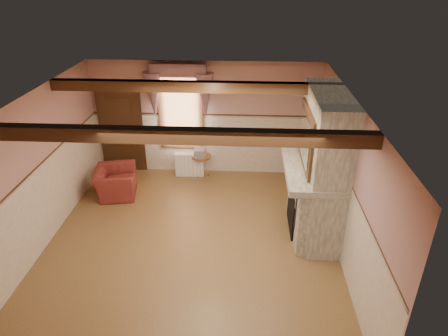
# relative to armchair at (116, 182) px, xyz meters

# --- Properties ---
(floor) EXTENTS (5.50, 6.00, 0.01)m
(floor) POSITION_rel_armchair_xyz_m (1.96, -1.68, -0.32)
(floor) COLOR brown
(floor) RESTS_ON ground
(ceiling) EXTENTS (5.50, 6.00, 0.01)m
(ceiling) POSITION_rel_armchair_xyz_m (1.96, -1.68, 2.48)
(ceiling) COLOR silver
(ceiling) RESTS_ON wall_back
(wall_back) EXTENTS (5.50, 0.02, 2.80)m
(wall_back) POSITION_rel_armchair_xyz_m (1.96, 1.32, 1.08)
(wall_back) COLOR tan
(wall_back) RESTS_ON floor
(wall_front) EXTENTS (5.50, 0.02, 2.80)m
(wall_front) POSITION_rel_armchair_xyz_m (1.96, -4.68, 1.08)
(wall_front) COLOR tan
(wall_front) RESTS_ON floor
(wall_left) EXTENTS (0.02, 6.00, 2.80)m
(wall_left) POSITION_rel_armchair_xyz_m (-0.79, -1.68, 1.08)
(wall_left) COLOR tan
(wall_left) RESTS_ON floor
(wall_right) EXTENTS (0.02, 6.00, 2.80)m
(wall_right) POSITION_rel_armchair_xyz_m (4.71, -1.68, 1.08)
(wall_right) COLOR tan
(wall_right) RESTS_ON floor
(wainscot) EXTENTS (5.50, 6.00, 1.50)m
(wainscot) POSITION_rel_armchair_xyz_m (1.96, -1.68, 0.43)
(wainscot) COLOR beige
(wainscot) RESTS_ON floor
(chair_rail) EXTENTS (5.50, 6.00, 0.08)m
(chair_rail) POSITION_rel_armchair_xyz_m (1.96, -1.68, 1.18)
(chair_rail) COLOR black
(chair_rail) RESTS_ON wainscot
(firebox) EXTENTS (0.20, 0.95, 0.90)m
(firebox) POSITION_rel_armchair_xyz_m (3.96, -1.08, 0.13)
(firebox) COLOR black
(firebox) RESTS_ON floor
(armchair) EXTENTS (1.01, 1.11, 0.64)m
(armchair) POSITION_rel_armchair_xyz_m (0.00, 0.00, 0.00)
(armchair) COLOR maroon
(armchair) RESTS_ON floor
(side_table) EXTENTS (0.50, 0.50, 0.55)m
(side_table) POSITION_rel_armchair_xyz_m (1.87, 1.02, -0.04)
(side_table) COLOR brown
(side_table) RESTS_ON floor
(book_stack) EXTENTS (0.27, 0.33, 0.20)m
(book_stack) POSITION_rel_armchair_xyz_m (1.83, 1.00, 0.33)
(book_stack) COLOR #B7AD8C
(book_stack) RESTS_ON side_table
(radiator) EXTENTS (0.71, 0.21, 0.60)m
(radiator) POSITION_rel_armchair_xyz_m (1.56, 1.02, -0.02)
(radiator) COLOR white
(radiator) RESTS_ON floor
(bowl) EXTENTS (0.38, 0.38, 0.09)m
(bowl) POSITION_rel_armchair_xyz_m (4.21, -1.30, 1.15)
(bowl) COLOR brown
(bowl) RESTS_ON mantel
(mantel_clock) EXTENTS (0.14, 0.24, 0.20)m
(mantel_clock) POSITION_rel_armchair_xyz_m (4.21, -0.28, 1.20)
(mantel_clock) COLOR black
(mantel_clock) RESTS_ON mantel
(oil_lamp) EXTENTS (0.11, 0.11, 0.28)m
(oil_lamp) POSITION_rel_armchair_xyz_m (4.21, -0.62, 1.24)
(oil_lamp) COLOR gold
(oil_lamp) RESTS_ON mantel
(candle_red) EXTENTS (0.06, 0.06, 0.16)m
(candle_red) POSITION_rel_armchair_xyz_m (4.21, -1.64, 1.18)
(candle_red) COLOR #A22613
(candle_red) RESTS_ON mantel
(jar_yellow) EXTENTS (0.06, 0.06, 0.12)m
(jar_yellow) POSITION_rel_armchair_xyz_m (4.21, -1.36, 1.16)
(jar_yellow) COLOR gold
(jar_yellow) RESTS_ON mantel
(fireplace) EXTENTS (0.85, 2.00, 2.80)m
(fireplace) POSITION_rel_armchair_xyz_m (4.39, -1.08, 1.08)
(fireplace) COLOR gray
(fireplace) RESTS_ON floor
(mantel) EXTENTS (1.05, 2.05, 0.12)m
(mantel) POSITION_rel_armchair_xyz_m (4.21, -1.08, 1.04)
(mantel) COLOR gray
(mantel) RESTS_ON fireplace
(overmantel_mirror) EXTENTS (0.06, 1.44, 1.04)m
(overmantel_mirror) POSITION_rel_armchair_xyz_m (4.02, -1.08, 1.65)
(overmantel_mirror) COLOR silver
(overmantel_mirror) RESTS_ON fireplace
(door) EXTENTS (1.10, 0.10, 2.10)m
(door) POSITION_rel_armchair_xyz_m (-0.14, 1.26, 0.73)
(door) COLOR black
(door) RESTS_ON floor
(window) EXTENTS (1.06, 0.08, 2.02)m
(window) POSITION_rel_armchair_xyz_m (1.36, 1.29, 1.33)
(window) COLOR white
(window) RESTS_ON wall_back
(window_drapes) EXTENTS (1.30, 0.14, 1.40)m
(window_drapes) POSITION_rel_armchair_xyz_m (1.36, 1.20, 1.93)
(window_drapes) COLOR gray
(window_drapes) RESTS_ON wall_back
(ceiling_beam_front) EXTENTS (5.50, 0.18, 0.20)m
(ceiling_beam_front) POSITION_rel_armchair_xyz_m (1.96, -2.88, 2.38)
(ceiling_beam_front) COLOR black
(ceiling_beam_front) RESTS_ON ceiling
(ceiling_beam_back) EXTENTS (5.50, 0.18, 0.20)m
(ceiling_beam_back) POSITION_rel_armchair_xyz_m (1.96, -0.48, 2.38)
(ceiling_beam_back) COLOR black
(ceiling_beam_back) RESTS_ON ceiling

